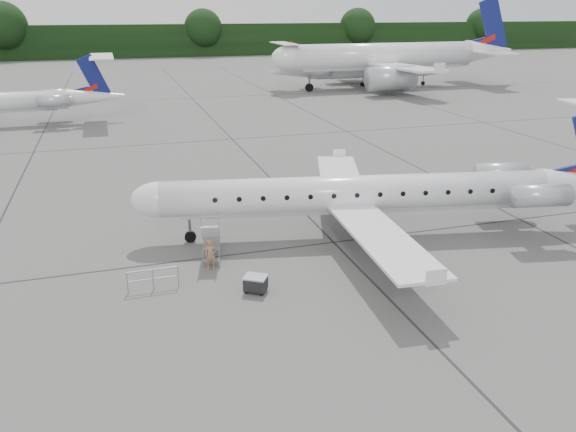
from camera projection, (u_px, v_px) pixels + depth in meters
name	position (u px, v px, depth m)	size (l,w,h in m)	color
ground	(427.00, 260.00, 27.92)	(320.00, 320.00, 0.00)	slate
treeline	(165.00, 41.00, 142.99)	(260.00, 4.00, 8.00)	black
main_regional_jet	(357.00, 176.00, 29.79)	(26.52, 19.09, 6.80)	white
airstair	(211.00, 238.00, 27.81)	(0.85, 2.36, 2.13)	white
passenger	(211.00, 255.00, 26.68)	(0.55, 0.36, 1.52)	#90694E
safety_railing	(153.00, 280.00, 24.79)	(2.20, 0.08, 1.00)	#95979D
baggage_cart	(256.00, 283.00, 24.68)	(0.93, 0.75, 0.81)	black
bg_narrowbody	(384.00, 43.00, 85.33)	(37.93, 27.31, 13.62)	white
bg_regional_right	(373.00, 64.00, 87.90)	(26.97, 19.42, 7.08)	white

